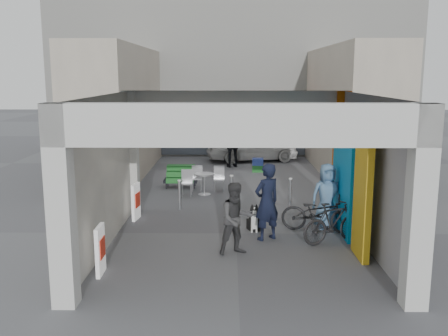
{
  "coord_description": "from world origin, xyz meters",
  "views": [
    {
      "loc": [
        -0.17,
        -12.06,
        3.95
      ],
      "look_at": [
        -0.32,
        1.0,
        1.49
      ],
      "focal_mm": 40.0,
      "sensor_mm": 36.0,
      "label": 1
    }
  ],
  "objects_px": {
    "man_with_dog": "(267,202)",
    "man_crates": "(233,145)",
    "produce_stand": "(181,179)",
    "bicycle_front": "(318,213)",
    "man_back_turned": "(236,219)",
    "man_elderly": "(327,196)",
    "bicycle_rear": "(334,222)",
    "cafe_set": "(201,184)",
    "border_collie": "(254,220)",
    "white_van": "(252,146)"
  },
  "relations": [
    {
      "from": "produce_stand",
      "to": "man_elderly",
      "type": "xyz_separation_m",
      "value": [
        4.26,
        -4.75,
        0.55
      ]
    },
    {
      "from": "white_van",
      "to": "man_elderly",
      "type": "bearing_deg",
      "value": 177.91
    },
    {
      "from": "man_with_dog",
      "to": "man_crates",
      "type": "xyz_separation_m",
      "value": [
        -0.75,
        9.63,
        0.04
      ]
    },
    {
      "from": "man_elderly",
      "to": "bicycle_rear",
      "type": "relative_size",
      "value": 1.03
    },
    {
      "from": "produce_stand",
      "to": "border_collie",
      "type": "height_order",
      "value": "produce_stand"
    },
    {
      "from": "man_crates",
      "to": "bicycle_rear",
      "type": "height_order",
      "value": "man_crates"
    },
    {
      "from": "cafe_set",
      "to": "man_back_turned",
      "type": "distance_m",
      "value": 5.97
    },
    {
      "from": "cafe_set",
      "to": "produce_stand",
      "type": "distance_m",
      "value": 1.14
    },
    {
      "from": "produce_stand",
      "to": "border_collie",
      "type": "bearing_deg",
      "value": -60.23
    },
    {
      "from": "man_with_dog",
      "to": "produce_stand",
      "type": "bearing_deg",
      "value": -97.67
    },
    {
      "from": "produce_stand",
      "to": "man_elderly",
      "type": "relative_size",
      "value": 0.69
    },
    {
      "from": "bicycle_rear",
      "to": "white_van",
      "type": "bearing_deg",
      "value": -17.3
    },
    {
      "from": "border_collie",
      "to": "man_elderly",
      "type": "xyz_separation_m",
      "value": [
        1.89,
        0.27,
        0.57
      ]
    },
    {
      "from": "man_crates",
      "to": "white_van",
      "type": "height_order",
      "value": "man_crates"
    },
    {
      "from": "produce_stand",
      "to": "bicycle_front",
      "type": "xyz_separation_m",
      "value": [
        3.99,
        -5.05,
        0.19
      ]
    },
    {
      "from": "cafe_set",
      "to": "man_back_turned",
      "type": "relative_size",
      "value": 0.87
    },
    {
      "from": "cafe_set",
      "to": "man_crates",
      "type": "height_order",
      "value": "man_crates"
    },
    {
      "from": "man_with_dog",
      "to": "white_van",
      "type": "distance_m",
      "value": 11.25
    },
    {
      "from": "produce_stand",
      "to": "man_with_dog",
      "type": "bearing_deg",
      "value": -60.54
    },
    {
      "from": "cafe_set",
      "to": "man_with_dog",
      "type": "height_order",
      "value": "man_with_dog"
    },
    {
      "from": "man_with_dog",
      "to": "bicycle_rear",
      "type": "xyz_separation_m",
      "value": [
        1.57,
        -0.23,
        -0.44
      ]
    },
    {
      "from": "bicycle_rear",
      "to": "man_crates",
      "type": "bearing_deg",
      "value": -11.04
    },
    {
      "from": "man_with_dog",
      "to": "bicycle_rear",
      "type": "height_order",
      "value": "man_with_dog"
    },
    {
      "from": "border_collie",
      "to": "man_crates",
      "type": "xyz_separation_m",
      "value": [
        -0.48,
        8.98,
        0.69
      ]
    },
    {
      "from": "produce_stand",
      "to": "bicycle_rear",
      "type": "relative_size",
      "value": 0.7
    },
    {
      "from": "produce_stand",
      "to": "bicycle_front",
      "type": "bearing_deg",
      "value": -47.12
    },
    {
      "from": "bicycle_front",
      "to": "bicycle_rear",
      "type": "bearing_deg",
      "value": -151.78
    },
    {
      "from": "border_collie",
      "to": "bicycle_front",
      "type": "xyz_separation_m",
      "value": [
        1.63,
        -0.03,
        0.2
      ]
    },
    {
      "from": "produce_stand",
      "to": "bicycle_rear",
      "type": "height_order",
      "value": "bicycle_rear"
    },
    {
      "from": "man_with_dog",
      "to": "man_crates",
      "type": "relative_size",
      "value": 0.96
    },
    {
      "from": "man_with_dog",
      "to": "white_van",
      "type": "xyz_separation_m",
      "value": [
        0.16,
        11.25,
        -0.23
      ]
    },
    {
      "from": "border_collie",
      "to": "produce_stand",
      "type": "bearing_deg",
      "value": 95.86
    },
    {
      "from": "bicycle_front",
      "to": "man_elderly",
      "type": "bearing_deg",
      "value": -26.97
    },
    {
      "from": "man_crates",
      "to": "white_van",
      "type": "relative_size",
      "value": 0.47
    },
    {
      "from": "man_back_turned",
      "to": "bicycle_front",
      "type": "xyz_separation_m",
      "value": [
        2.1,
        1.62,
        -0.32
      ]
    },
    {
      "from": "bicycle_front",
      "to": "produce_stand",
      "type": "bearing_deg",
      "value": 52.6
    },
    {
      "from": "cafe_set",
      "to": "man_elderly",
      "type": "relative_size",
      "value": 0.83
    },
    {
      "from": "border_collie",
      "to": "man_back_turned",
      "type": "xyz_separation_m",
      "value": [
        -0.47,
        -1.66,
        0.53
      ]
    },
    {
      "from": "man_back_turned",
      "to": "white_van",
      "type": "bearing_deg",
      "value": 64.36
    },
    {
      "from": "man_with_dog",
      "to": "man_elderly",
      "type": "xyz_separation_m",
      "value": [
        1.62,
        0.92,
        -0.08
      ]
    },
    {
      "from": "white_van",
      "to": "man_crates",
      "type": "bearing_deg",
      "value": 140.45
    },
    {
      "from": "border_collie",
      "to": "white_van",
      "type": "bearing_deg",
      "value": 68.33
    },
    {
      "from": "border_collie",
      "to": "man_elderly",
      "type": "relative_size",
      "value": 0.42
    },
    {
      "from": "man_crates",
      "to": "man_with_dog",
      "type": "bearing_deg",
      "value": 80.87
    },
    {
      "from": "cafe_set",
      "to": "man_with_dog",
      "type": "relative_size",
      "value": 0.75
    },
    {
      "from": "bicycle_front",
      "to": "man_crates",
      "type": "bearing_deg",
      "value": 27.48
    },
    {
      "from": "bicycle_rear",
      "to": "man_back_turned",
      "type": "bearing_deg",
      "value": 84.14
    },
    {
      "from": "man_with_dog",
      "to": "bicycle_rear",
      "type": "distance_m",
      "value": 1.65
    },
    {
      "from": "man_with_dog",
      "to": "bicycle_front",
      "type": "relative_size",
      "value": 1.0
    },
    {
      "from": "man_elderly",
      "to": "bicycle_front",
      "type": "distance_m",
      "value": 0.54
    }
  ]
}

